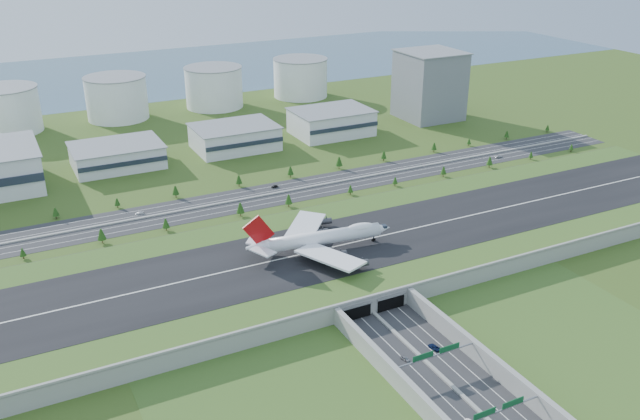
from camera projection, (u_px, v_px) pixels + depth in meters
name	position (u px, v px, depth m)	size (l,w,h in m)	color
ground	(321.00, 265.00, 333.50)	(1200.00, 1200.00, 0.00)	#2B4615
airfield_deck	(321.00, 257.00, 331.78)	(520.00, 100.00, 9.20)	gray
underpass_road	(442.00, 370.00, 250.79)	(38.80, 120.40, 8.00)	#28282B
sign_gantry_near	(436.00, 356.00, 252.96)	(38.70, 0.70, 9.80)	gray
sign_gantry_far	(498.00, 412.00, 224.33)	(38.70, 0.70, 9.80)	gray
north_expressway	(251.00, 198.00, 411.19)	(560.00, 36.00, 0.12)	#28282B
tree_row	(243.00, 194.00, 405.74)	(500.58, 48.69, 8.41)	#3D2819
hangar_mid_a	(117.00, 156.00, 461.18)	(58.00, 42.00, 15.00)	silver
hangar_mid_b	(235.00, 137.00, 495.84)	(58.00, 42.00, 17.00)	silver
hangar_mid_c	(331.00, 122.00, 528.44)	(58.00, 42.00, 19.00)	silver
office_tower	(429.00, 85.00, 564.52)	(46.00, 46.00, 55.00)	slate
fuel_tank_a	(7.00, 110.00, 530.59)	(50.00, 50.00, 35.00)	white
fuel_tank_b	(117.00, 98.00, 565.65)	(50.00, 50.00, 35.00)	white
fuel_tank_c	(214.00, 87.00, 600.72)	(50.00, 50.00, 35.00)	white
fuel_tank_d	(300.00, 78.00, 635.79)	(50.00, 50.00, 35.00)	white
bay_water	(120.00, 75.00, 726.17)	(1200.00, 260.00, 0.06)	#3D5F75
boeing_747	(320.00, 238.00, 327.85)	(75.00, 70.47, 23.24)	white
car_0	(405.00, 359.00, 261.42)	(1.77, 4.39, 1.50)	#9D9DA1
car_2	(434.00, 347.00, 268.38)	(2.56, 5.55, 1.54)	#0C183E
car_5	(275.00, 186.00, 427.07)	(1.53, 4.38, 1.44)	black
car_6	(499.00, 157.00, 479.63)	(2.50, 5.42, 1.51)	#B8BABD
car_7	(139.00, 213.00, 389.10)	(1.94, 4.78, 1.39)	white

